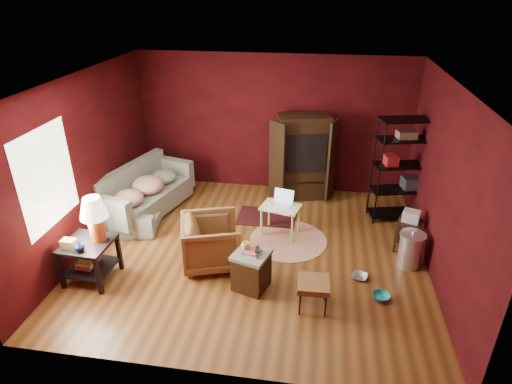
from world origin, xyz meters
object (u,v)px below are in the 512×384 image
side_table (91,232)px  sofa (144,195)px  laptop_desk (281,209)px  wire_shelving (402,166)px  armchair (211,240)px  tv_armoire (303,156)px  hamper (251,270)px

side_table → sofa: bearing=91.8°
side_table → laptop_desk: size_ratio=1.65×
laptop_desk → wire_shelving: (2.07, 0.90, 0.57)m
armchair → wire_shelving: 3.67m
sofa → side_table: size_ratio=1.47×
armchair → sofa: bearing=32.6°
side_table → tv_armoire: tv_armoire is taller
laptop_desk → side_table: bearing=-133.6°
wire_shelving → tv_armoire: bearing=147.8°
tv_armoire → laptop_desk: bearing=-114.2°
armchair → tv_armoire: 2.88m
side_table → hamper: (2.32, 0.11, -0.49)m
armchair → laptop_desk: armchair is taller
side_table → hamper: 2.37m
hamper → tv_armoire: 3.14m
armchair → side_table: 1.75m
armchair → hamper: (0.71, -0.48, -0.14)m
hamper → tv_armoire: (0.54, 3.03, 0.59)m
wire_shelving → side_table: bearing=-164.7°
tv_armoire → wire_shelving: wire_shelving is taller
wire_shelving → armchair: bearing=-160.7°
tv_armoire → wire_shelving: size_ratio=0.89×
sofa → laptop_desk: bearing=-105.2°
side_table → armchair: bearing=20.1°
side_table → tv_armoire: 4.25m
armchair → laptop_desk: (0.98, 1.04, 0.06)m
hamper → tv_armoire: bearing=80.0°
sofa → tv_armoire: size_ratio=1.13×
side_table → hamper: size_ratio=1.97×
hamper → tv_armoire: tv_armoire is taller
side_table → hamper: bearing=2.8°
armchair → tv_armoire: bearing=-43.7°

